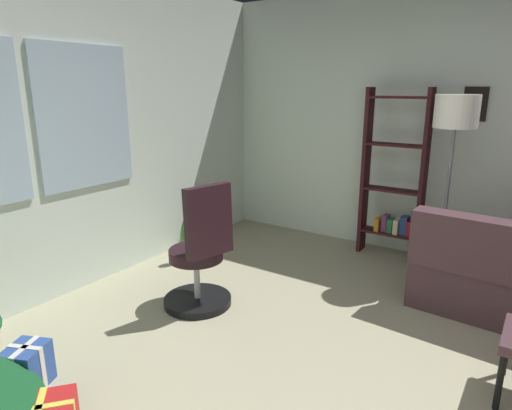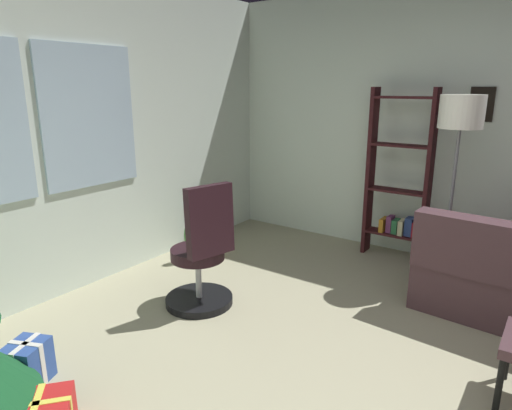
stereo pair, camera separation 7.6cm
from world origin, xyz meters
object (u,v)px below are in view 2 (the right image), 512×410
(bookshelf, at_px, (399,183))
(potted_plant, at_px, (205,237))
(floor_lamp, at_px, (460,125))
(gift_box_blue, at_px, (28,363))
(office_chair, at_px, (202,261))

(bookshelf, bearing_deg, potted_plant, 126.38)
(floor_lamp, distance_m, potted_plant, 2.64)
(gift_box_blue, distance_m, office_chair, 1.40)
(office_chair, distance_m, floor_lamp, 2.45)
(bookshelf, distance_m, potted_plant, 2.09)
(office_chair, relative_size, bookshelf, 0.60)
(office_chair, bearing_deg, floor_lamp, -42.88)
(gift_box_blue, relative_size, potted_plant, 0.47)
(gift_box_blue, bearing_deg, potted_plant, 12.83)
(floor_lamp, bearing_deg, potted_plant, 109.99)
(gift_box_blue, height_order, office_chair, office_chair)
(office_chair, height_order, potted_plant, office_chair)
(office_chair, bearing_deg, potted_plant, 40.65)
(bookshelf, relative_size, potted_plant, 2.78)
(gift_box_blue, distance_m, potted_plant, 2.23)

